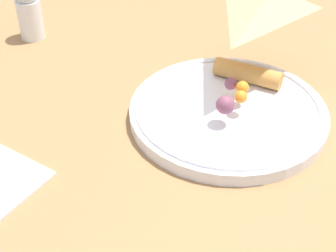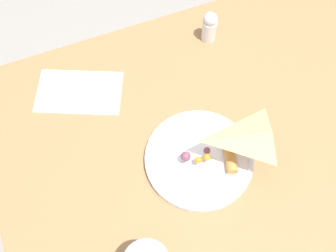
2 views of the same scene
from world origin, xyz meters
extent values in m
cube|color=olive|center=(0.00, 0.00, 0.73)|extent=(1.04, 0.77, 0.03)
cube|color=#382D23|center=(-0.47, -0.34, 0.36)|extent=(0.06, 0.06, 0.71)
cylinder|color=white|center=(0.07, 0.04, 0.75)|extent=(0.24, 0.24, 0.02)
torus|color=white|center=(0.07, 0.04, 0.76)|extent=(0.23, 0.23, 0.01)
pyramid|color=#E0B266|center=(0.08, 0.04, 0.77)|extent=(0.17, 0.14, 0.02)
cylinder|color=#C68942|center=(0.01, 0.06, 0.77)|extent=(0.05, 0.09, 0.02)
sphere|color=#7A4256|center=(0.11, 0.04, 0.78)|extent=(0.02, 0.02, 0.02)
sphere|color=orange|center=(0.08, 0.06, 0.78)|extent=(0.02, 0.02, 0.02)
sphere|color=orange|center=(0.06, 0.06, 0.78)|extent=(0.02, 0.02, 0.02)
sphere|color=#7A4256|center=(0.06, 0.04, 0.78)|extent=(0.02, 0.02, 0.02)
cylinder|color=silver|center=(-0.09, -0.27, 0.77)|extent=(0.04, 0.04, 0.06)
camera|label=1|loc=(0.59, 0.05, 1.13)|focal=55.00mm
camera|label=2|loc=(0.28, 0.37, 1.62)|focal=45.00mm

